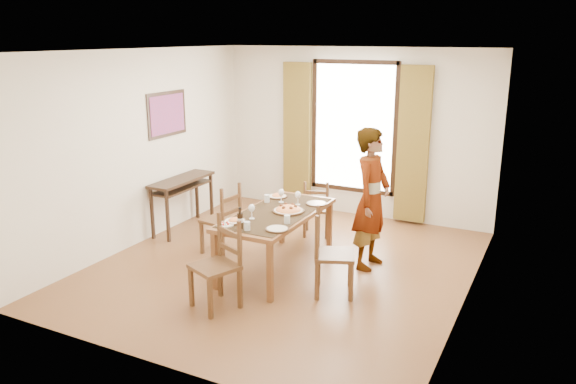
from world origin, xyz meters
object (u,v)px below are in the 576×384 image
at_px(pasta_platter, 288,208).
at_px(console_table, 182,186).
at_px(dining_table, 277,217).
at_px(man, 372,199).

bearing_deg(pasta_platter, console_table, 163.28).
bearing_deg(console_table, dining_table, -19.57).
bearing_deg(pasta_platter, dining_table, -150.89).
height_order(console_table, pasta_platter, pasta_platter).
relative_size(man, pasta_platter, 4.48).
bearing_deg(man, dining_table, 125.49).
xyz_separation_m(console_table, pasta_platter, (2.11, -0.63, 0.12)).
relative_size(console_table, dining_table, 0.66).
xyz_separation_m(console_table, man, (3.00, -0.08, 0.21)).
distance_m(console_table, dining_table, 2.10).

